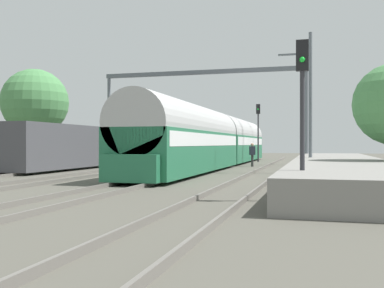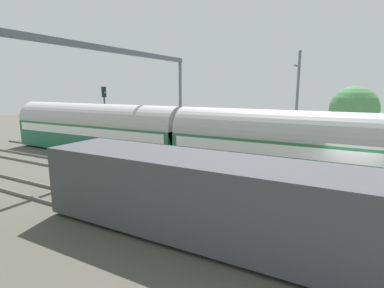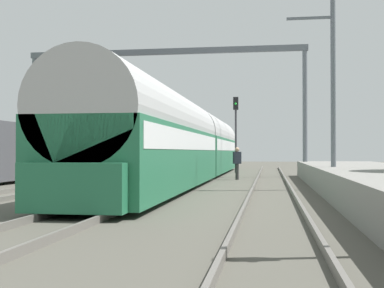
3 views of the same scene
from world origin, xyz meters
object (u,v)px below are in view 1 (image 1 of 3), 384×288
(passenger_train, at_px, (217,140))
(person_crossing, at_px, (252,153))
(catenary_gantry, at_px, (202,93))
(railway_signal_near, at_px, (302,97))
(railway_signal_far, at_px, (258,125))
(freight_car, at_px, (69,147))

(passenger_train, relative_size, person_crossing, 18.99)
(catenary_gantry, bearing_deg, railway_signal_near, -69.08)
(person_crossing, height_order, catenary_gantry, catenary_gantry)
(passenger_train, xyz_separation_m, railway_signal_far, (1.92, 9.01, 1.43))
(passenger_train, bearing_deg, person_crossing, 5.99)
(person_crossing, xyz_separation_m, catenary_gantry, (-4.73, 3.65, 4.93))
(railway_signal_near, xyz_separation_m, catenary_gantry, (-8.82, 23.09, 2.93))
(person_crossing, bearing_deg, catenary_gantry, -63.16)
(railway_signal_far, bearing_deg, person_crossing, -85.83)
(passenger_train, distance_m, person_crossing, 2.74)
(railway_signal_near, bearing_deg, catenary_gantry, 110.92)
(passenger_train, xyz_separation_m, person_crossing, (2.56, 0.27, -0.94))
(catenary_gantry, bearing_deg, freight_car, -122.77)
(person_crossing, relative_size, railway_signal_near, 0.37)
(passenger_train, distance_m, catenary_gantry, 5.99)
(railway_signal_far, distance_m, catenary_gantry, 7.02)
(passenger_train, height_order, railway_signal_far, railway_signal_far)
(freight_car, xyz_separation_m, railway_signal_far, (10.62, 15.23, 1.93))
(freight_car, bearing_deg, catenary_gantry, 57.23)
(passenger_train, distance_m, freight_car, 10.71)
(passenger_train, height_order, railway_signal_near, railway_signal_near)
(freight_car, bearing_deg, railway_signal_near, -40.16)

